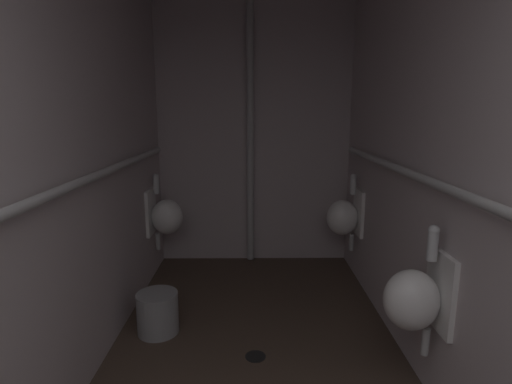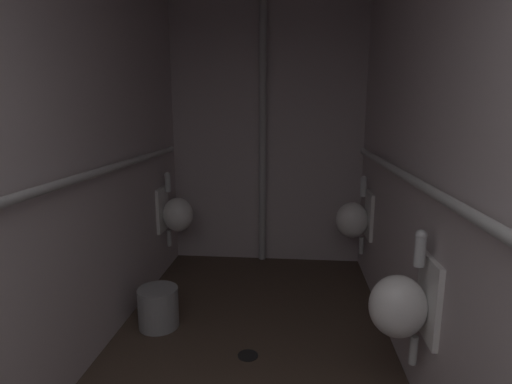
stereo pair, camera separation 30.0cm
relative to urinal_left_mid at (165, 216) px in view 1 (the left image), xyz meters
The scene contains 11 objects.
wall_left 1.88m from the urinal_left_mid, 95.90° to the right, with size 0.06×4.58×2.74m, color beige.
wall_right 2.68m from the urinal_left_mid, 41.86° to the right, with size 0.06×4.58×2.74m, color beige.
wall_back 1.26m from the urinal_left_mid, 32.08° to the left, with size 2.15×0.06×2.74m, color beige.
urinal_left_mid is the anchor object (origin of this frame).
urinal_right_mid 2.47m from the urinal_left_mid, 45.16° to the right, with size 0.32×0.30×0.76m.
urinal_right_far 1.74m from the urinal_left_mid, ahead, with size 0.32×0.30×0.76m.
supply_pipe_left 1.80m from the urinal_left_mid, 92.97° to the right, with size 0.06×3.84×0.06m.
supply_pipe_right 2.60m from the urinal_left_mid, 43.60° to the right, with size 0.06×3.86×0.06m.
standpipe_back_wall 1.19m from the urinal_left_mid, 27.68° to the left, with size 0.07×0.07×2.69m, color #B2B2B2.
floor_drain 1.71m from the urinal_left_mid, 56.85° to the right, with size 0.14×0.14×0.01m, color black.
waste_bin 1.13m from the urinal_left_mid, 82.01° to the right, with size 0.31×0.31×0.31m, color gray.
Camera 1 is at (-0.02, 0.19, 1.64)m, focal length 28.10 mm.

